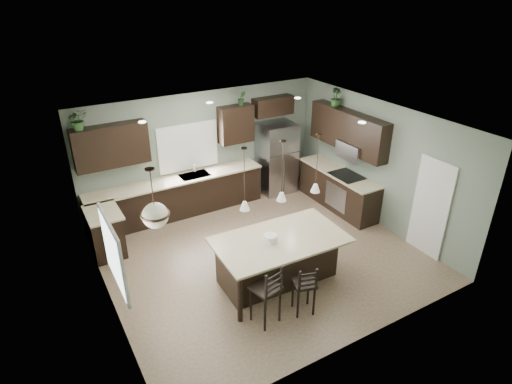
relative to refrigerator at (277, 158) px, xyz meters
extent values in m
plane|color=#9E8466|center=(-1.87, -2.39, -0.93)|extent=(6.00, 6.00, 0.00)
cube|color=white|center=(1.10, -3.94, 0.09)|extent=(0.04, 0.82, 2.04)
cube|color=white|center=(-2.27, 0.35, 0.62)|extent=(1.35, 0.02, 1.00)
cube|color=white|center=(-4.86, -3.19, 0.62)|extent=(0.02, 1.10, 1.00)
cube|color=black|center=(-4.57, -0.69, -0.48)|extent=(0.60, 0.90, 0.90)
cube|color=beige|center=(-4.55, -0.69, -0.01)|extent=(0.66, 0.96, 0.04)
cube|color=black|center=(-2.72, 0.06, -0.48)|extent=(4.20, 0.60, 0.90)
cube|color=beige|center=(-2.72, 0.04, -0.01)|extent=(4.20, 0.66, 0.04)
cube|color=gray|center=(-2.27, 0.04, 0.01)|extent=(0.70, 0.45, 0.01)
cylinder|color=silver|center=(-2.27, 0.01, 0.16)|extent=(0.02, 0.02, 0.28)
cube|color=black|center=(-4.02, 0.19, 1.02)|extent=(1.55, 0.34, 0.90)
cube|color=black|center=(-1.07, 0.19, 1.02)|extent=(0.85, 0.34, 0.90)
cube|color=black|center=(-0.02, 0.19, 1.32)|extent=(1.05, 0.34, 0.45)
cube|color=black|center=(0.83, -1.51, -0.48)|extent=(0.60, 2.35, 0.90)
cube|color=beige|center=(0.81, -1.51, -0.01)|extent=(0.66, 2.35, 0.04)
cube|color=black|center=(0.81, -1.79, 0.02)|extent=(0.58, 0.75, 0.02)
cube|color=gray|center=(0.52, -1.79, -0.48)|extent=(0.01, 0.72, 0.60)
cube|color=black|center=(0.96, -1.51, 1.02)|extent=(0.34, 2.35, 0.90)
cube|color=gray|center=(0.91, -1.79, 0.62)|extent=(0.40, 0.75, 0.40)
cube|color=#9D9CA4|center=(0.00, 0.00, 0.00)|extent=(0.90, 0.74, 1.85)
cube|color=black|center=(-2.01, -3.26, -0.46)|extent=(2.41, 1.42, 0.92)
cylinder|color=white|center=(-2.21, -3.26, 0.07)|extent=(0.24, 0.24, 0.14)
cube|color=black|center=(-2.78, -4.03, -0.37)|extent=(0.49, 0.49, 1.12)
cube|color=black|center=(-2.11, -4.15, -0.44)|extent=(0.45, 0.45, 0.97)
imported|color=#2D5625|center=(-4.58, 0.16, 1.69)|extent=(0.44, 0.40, 0.43)
imported|color=#244920|center=(-0.92, 0.16, 1.64)|extent=(0.22, 0.20, 0.34)
imported|color=#274C21|center=(0.93, -1.03, 1.69)|extent=(0.27, 0.27, 0.43)
plane|color=slate|center=(-1.87, 0.36, 0.48)|extent=(6.00, 0.00, 6.00)
plane|color=slate|center=(-1.87, -5.14, 0.48)|extent=(6.00, 0.00, 6.00)
plane|color=slate|center=(-4.87, -2.39, 0.48)|extent=(0.00, 5.50, 5.50)
plane|color=slate|center=(1.13, -2.39, 0.48)|extent=(0.00, 5.50, 5.50)
plane|color=white|center=(-1.87, -2.39, 1.87)|extent=(6.00, 6.00, 0.00)
camera|label=1|loc=(-5.62, -8.63, 4.19)|focal=30.00mm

